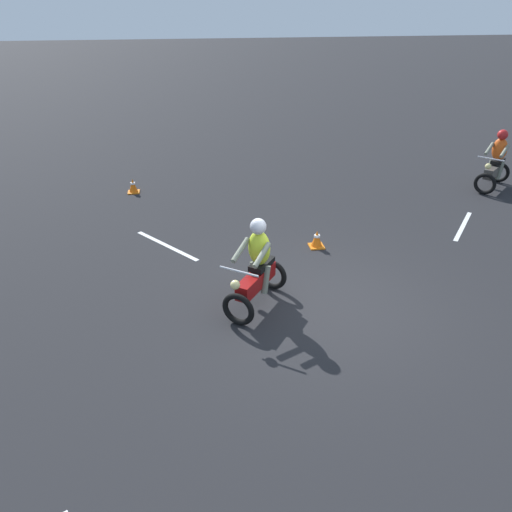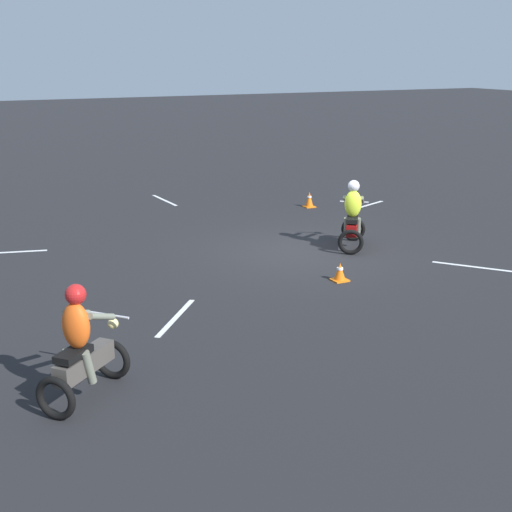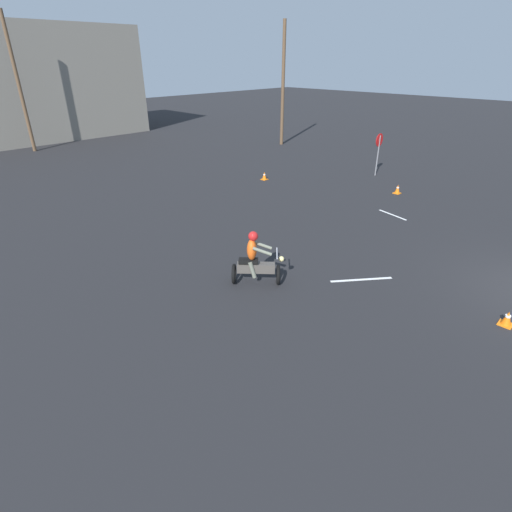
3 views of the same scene
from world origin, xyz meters
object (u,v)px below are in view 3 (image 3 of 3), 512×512
object	(u,v)px
motorcycle_rider_background	(255,261)
traffic_cone_mid_center	(264,176)
traffic_cone_near_right	(398,189)
traffic_cone_mid_left	(507,319)
utility_pole_near	(283,85)
utility_pole_far	(19,85)
stop_sign	(379,146)

from	to	relation	value
motorcycle_rider_background	traffic_cone_mid_center	distance (m)	11.12
traffic_cone_near_right	traffic_cone_mid_left	xyz separation A→B (m)	(-8.15, -6.97, -0.03)
utility_pole_near	utility_pole_far	xyz separation A→B (m)	(-14.03, 11.00, 0.19)
traffic_cone_near_right	traffic_cone_mid_center	size ratio (longest dim) A/B	1.06
utility_pole_near	stop_sign	bearing A→B (deg)	-107.61
stop_sign	traffic_cone_near_right	bearing A→B (deg)	-132.49
stop_sign	utility_pole_far	xyz separation A→B (m)	(-10.97, 20.63, 2.70)
motorcycle_rider_background	traffic_cone_mid_center	xyz separation A→B (m)	(8.31, 7.37, -0.53)
motorcycle_rider_background	traffic_cone_near_right	bearing A→B (deg)	143.31
traffic_cone_mid_left	utility_pole_near	distance (m)	23.66
stop_sign	utility_pole_far	size ratio (longest dim) A/B	0.27
traffic_cone_mid_left	stop_sign	bearing A→B (deg)	42.21
traffic_cone_mid_left	utility_pole_near	world-z (taller)	utility_pole_near
stop_sign	traffic_cone_mid_center	bearing A→B (deg)	142.12
motorcycle_rider_background	traffic_cone_mid_center	world-z (taller)	motorcycle_rider_background
motorcycle_rider_background	utility_pole_far	size ratio (longest dim) A/B	0.19
stop_sign	utility_pole_near	world-z (taller)	utility_pole_near
stop_sign	traffic_cone_near_right	xyz separation A→B (m)	(-2.25, -2.46, -1.42)
motorcycle_rider_background	stop_sign	distance (m)	13.78
traffic_cone_near_right	utility_pole_near	world-z (taller)	utility_pole_near
motorcycle_rider_background	utility_pole_far	xyz separation A→B (m)	(2.33, 24.11, 3.61)
stop_sign	motorcycle_rider_background	bearing A→B (deg)	-165.31
traffic_cone_mid_left	utility_pole_far	xyz separation A→B (m)	(-0.57, 30.06, 4.15)
utility_pole_far	traffic_cone_near_right	bearing A→B (deg)	-69.31
traffic_cone_near_right	traffic_cone_mid_left	distance (m)	10.72
stop_sign	traffic_cone_mid_left	distance (m)	14.11
traffic_cone_mid_center	traffic_cone_mid_left	world-z (taller)	traffic_cone_mid_center
traffic_cone_mid_left	utility_pole_near	bearing A→B (deg)	54.78
utility_pole_near	traffic_cone_mid_left	bearing A→B (deg)	-125.22
traffic_cone_near_right	traffic_cone_mid_center	distance (m)	6.91
traffic_cone_near_right	traffic_cone_mid_center	bearing A→B (deg)	113.36
traffic_cone_mid_center	stop_sign	bearing A→B (deg)	-37.88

